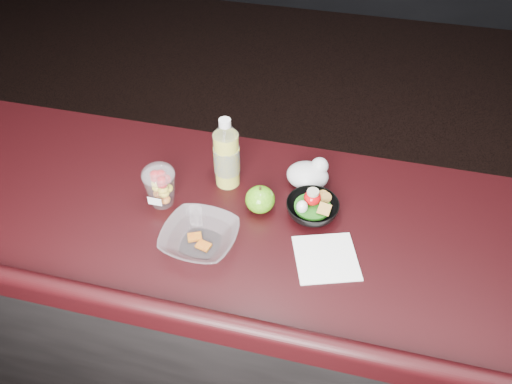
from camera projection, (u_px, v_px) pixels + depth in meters
counter at (266, 319)px, 1.76m from camera, size 4.06×0.71×1.02m
lemonade_bottle at (227, 157)px, 1.45m from camera, size 0.08×0.08×0.23m
fruit_cup at (160, 185)px, 1.41m from camera, size 0.09×0.09×0.13m
green_apple at (260, 200)px, 1.41m from camera, size 0.09×0.09×0.09m
plastic_bag at (309, 174)px, 1.48m from camera, size 0.13×0.10×0.09m
snack_bowl at (312, 208)px, 1.40m from camera, size 0.20×0.20×0.08m
takeout_bowl at (200, 237)px, 1.33m from camera, size 0.22×0.22×0.05m
paper_napkin at (326, 258)px, 1.31m from camera, size 0.20×0.20×0.00m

